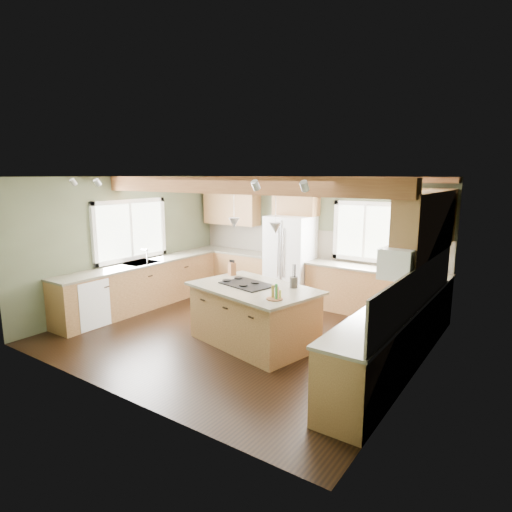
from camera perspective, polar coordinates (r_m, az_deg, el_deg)
The scene contains 37 objects.
floor at distance 7.32m, azimuth -1.97°, elevation -10.30°, with size 5.60×5.60×0.00m, color black.
ceiling at distance 6.83m, azimuth -2.11°, elevation 10.52°, with size 5.60×5.60×0.00m, color silver.
wall_back at distance 9.06m, azimuth 7.45°, elevation 2.25°, with size 5.60×5.60×0.00m, color #464C36.
wall_left at distance 8.89m, azimuth -16.68°, elevation 1.72°, with size 5.00×5.00×0.00m, color #464C36.
wall_right at distance 5.78m, azimuth 20.89°, elevation -3.27°, with size 5.00×5.00×0.00m, color #464C36.
ceiling_beam at distance 6.67m, azimuth -3.17°, elevation 9.38°, with size 5.55×0.26×0.26m, color #5D301A.
soffit_trim at distance 8.87m, azimuth 7.35°, elevation 10.12°, with size 5.55×0.20×0.10m, color #5D301A.
backsplash_back at distance 9.06m, azimuth 7.40°, elevation 1.67°, with size 5.58×0.03×0.58m, color brown.
backsplash_right at distance 5.85m, azimuth 20.81°, elevation -4.01°, with size 0.03×3.70×0.58m, color brown.
base_cab_back_left at distance 9.91m, azimuth -2.72°, elevation -2.00°, with size 2.02×0.60×0.88m, color brown.
counter_back_left at distance 9.82m, azimuth -2.74°, elevation 0.62°, with size 2.06×0.64×0.04m, color #494335.
base_cab_back_right at distance 8.39m, azimuth 15.46°, elevation -4.75°, with size 2.62×0.60×0.88m, color brown.
counter_back_right at distance 8.28m, azimuth 15.62°, elevation -1.68°, with size 2.66×0.64×0.04m, color #494335.
base_cab_left at distance 8.87m, azimuth -14.91°, elevation -3.89°, with size 0.60×3.70×0.88m, color brown.
counter_left at distance 8.76m, azimuth -15.05°, elevation -0.98°, with size 0.64×3.74×0.04m, color #494335.
base_cab_right at distance 6.15m, azimuth 17.71°, elevation -10.63°, with size 0.60×3.70×0.88m, color brown.
counter_right at distance 6.00m, azimuth 17.96°, elevation -6.53°, with size 0.64×3.74×0.04m, color #494335.
upper_cab_back_left at distance 9.91m, azimuth -3.28°, elevation 6.83°, with size 1.40×0.35×0.90m, color brown.
upper_cab_over_fridge at distance 8.96m, azimuth 5.35°, elevation 7.67°, with size 0.96×0.35×0.70m, color brown.
upper_cab_right at distance 6.57m, azimuth 21.70°, elevation 4.07°, with size 0.35×2.20×0.90m, color brown.
upper_cab_back_corner at distance 8.03m, azimuth 21.78°, elevation 5.15°, with size 0.90×0.35×0.90m, color brown.
window_left at distance 8.87m, azimuth -16.43°, elevation 3.35°, with size 0.04×1.60×1.05m, color white.
window_back at distance 8.54m, azimuth 14.31°, elevation 3.19°, with size 1.10×0.04×1.00m, color white.
sink at distance 8.76m, azimuth -15.05°, elevation -0.95°, with size 0.50×0.65×0.03m, color #262628.
faucet at distance 8.60m, azimuth -14.32°, elevation -0.14°, with size 0.02×0.02×0.28m, color #B2B2B7.
dishwasher at distance 8.12m, azimuth -21.86°, elevation -5.75°, with size 0.60×0.60×0.84m, color white.
oven at distance 5.02m, azimuth 13.03°, elevation -15.52°, with size 0.60×0.72×0.84m, color white.
microwave at distance 5.73m, azimuth 18.81°, elevation -0.68°, with size 0.40×0.70×0.38m, color white.
pendant_left at distance 6.82m, azimuth -2.94°, elevation 4.44°, with size 0.18×0.18×0.16m, color #B2B2B7.
pendant_right at distance 6.14m, azimuth 2.62°, elevation 3.74°, with size 0.18×0.18×0.16m, color #B2B2B7.
refrigerator at distance 8.94m, azimuth 4.56°, elevation -0.41°, with size 0.90×0.74×1.80m, color white.
island at distance 6.79m, azimuth -0.30°, elevation -8.04°, with size 1.85×1.13×0.88m, color olive.
island_top at distance 6.66m, azimuth -0.30°, elevation -4.29°, with size 1.97×1.25×0.04m, color #494335.
cooktop at distance 6.76m, azimuth -1.18°, elevation -3.80°, with size 0.80×0.53×0.02m, color black.
knife_block at distance 7.41m, azimuth -3.21°, elevation -1.71°, with size 0.13×0.10×0.22m, color brown.
utensil_crock at distance 6.61m, azimuth 5.05°, elevation -3.52°, with size 0.13×0.13×0.17m, color #403833.
bottle_tray at distance 5.98m, azimuth 2.50°, elevation -4.78°, with size 0.24×0.24×0.22m, color brown, non-canonical shape.
Camera 1 is at (4.08, -5.47, 2.64)m, focal length 30.00 mm.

